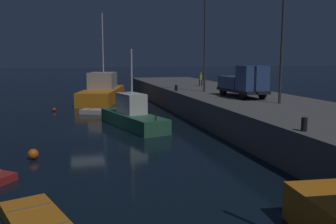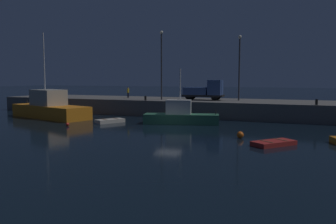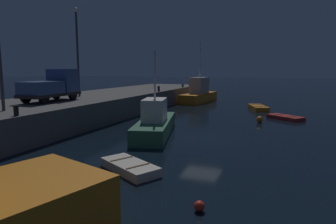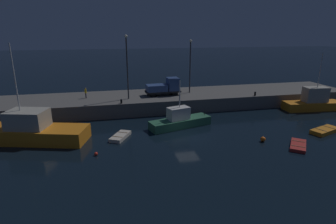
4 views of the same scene
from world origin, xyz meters
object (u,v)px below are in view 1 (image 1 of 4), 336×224
object	(u,v)px
fishing_boat_white	(102,91)
mooring_buoy_near	(54,110)
lamp_post_east	(282,35)
fishing_boat_blue	(133,116)
lamp_post_west	(205,36)
dinghy_orange_near	(97,112)
bollard_central	(176,88)
mooring_buoy_mid	(33,154)
dockworker	(201,78)
bollard_west	(304,124)
utility_truck	(244,82)

from	to	relation	value
fishing_boat_white	mooring_buoy_near	xyz separation A→B (m)	(6.96, -5.41, -1.05)
fishing_boat_white	lamp_post_east	bearing A→B (deg)	26.79
fishing_boat_blue	lamp_post_west	xyz separation A→B (m)	(-5.71, 8.02, 6.46)
dinghy_orange_near	bollard_central	distance (m)	7.99
mooring_buoy_mid	fishing_boat_white	bearing A→B (deg)	166.70
fishing_boat_blue	mooring_buoy_near	distance (m)	11.93
fishing_boat_blue	mooring_buoy_near	xyz separation A→B (m)	(-10.18, -6.19, -0.69)
dinghy_orange_near	mooring_buoy_mid	world-z (taller)	mooring_buoy_mid
fishing_boat_blue	dockworker	distance (m)	15.61
mooring_buoy_near	fishing_boat_white	bearing A→B (deg)	142.15
dinghy_orange_near	lamp_post_west	world-z (taller)	lamp_post_west
fishing_boat_white	bollard_west	xyz separation A→B (m)	(30.74, 6.43, 1.13)
dinghy_orange_near	dockworker	distance (m)	13.05
dinghy_orange_near	lamp_post_west	distance (m)	12.54
mooring_buoy_near	lamp_post_west	xyz separation A→B (m)	(4.46, 14.20, 7.15)
lamp_post_east	dockworker	world-z (taller)	lamp_post_east
fishing_boat_white	lamp_post_east	distance (m)	24.73
lamp_post_west	dockworker	xyz separation A→B (m)	(-6.18, 1.87, -4.38)
mooring_buoy_mid	lamp_post_east	size ratio (longest dim) A/B	0.07
utility_truck	dockworker	distance (m)	11.97
fishing_boat_blue	bollard_west	xyz separation A→B (m)	(13.60, 5.65, 1.49)
dinghy_orange_near	lamp_post_east	xyz separation A→B (m)	(11.94, 12.20, 6.72)
lamp_post_east	dockworker	bearing A→B (deg)	-179.35
lamp_post_east	mooring_buoy_near	bearing A→B (deg)	-131.77
fishing_boat_blue	bollard_central	world-z (taller)	fishing_boat_blue
dinghy_orange_near	utility_truck	size ratio (longest dim) A/B	0.62
mooring_buoy_near	mooring_buoy_mid	distance (m)	17.89
lamp_post_west	bollard_west	distance (m)	20.09
lamp_post_west	bollard_central	world-z (taller)	lamp_post_west
fishing_boat_blue	dinghy_orange_near	distance (m)	7.91
bollard_west	dockworker	bearing A→B (deg)	170.57
dinghy_orange_near	mooring_buoy_near	bearing A→B (deg)	-122.48
mooring_buoy_mid	bollard_west	world-z (taller)	bollard_west
mooring_buoy_mid	bollard_central	size ratio (longest dim) A/B	0.96
dinghy_orange_near	utility_truck	xyz separation A→B (m)	(7.65, 11.47, 3.09)
bollard_central	mooring_buoy_near	bearing A→B (deg)	-105.51
utility_truck	dockworker	world-z (taller)	utility_truck
dinghy_orange_near	mooring_buoy_near	xyz separation A→B (m)	(-2.58, -4.06, -0.02)
mooring_buoy_mid	utility_truck	world-z (taller)	utility_truck
fishing_boat_blue	lamp_post_east	world-z (taller)	lamp_post_east
dockworker	dinghy_orange_near	bearing A→B (deg)	-70.28
utility_truck	fishing_boat_blue	bearing A→B (deg)	-90.34
dinghy_orange_near	bollard_west	world-z (taller)	bollard_west
dinghy_orange_near	mooring_buoy_mid	distance (m)	15.95
mooring_buoy_near	utility_truck	world-z (taller)	utility_truck
bollard_central	bollard_west	bearing A→B (deg)	0.31
dinghy_orange_near	dockworker	world-z (taller)	dockworker
fishing_boat_white	utility_truck	xyz separation A→B (m)	(17.19, 10.12, 2.07)
mooring_buoy_near	mooring_buoy_mid	size ratio (longest dim) A/B	0.64
lamp_post_east	utility_truck	distance (m)	5.66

